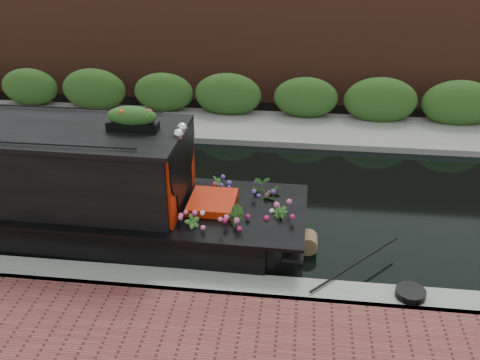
# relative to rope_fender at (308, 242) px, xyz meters

# --- Properties ---
(ground) EXTENTS (80.00, 80.00, 0.00)m
(ground) POSITION_rel_rope_fender_xyz_m (-2.39, 1.80, -0.18)
(ground) COLOR black
(ground) RESTS_ON ground
(near_bank_coping) EXTENTS (40.00, 0.60, 0.50)m
(near_bank_coping) POSITION_rel_rope_fender_xyz_m (-2.39, -1.50, -0.18)
(near_bank_coping) COLOR gray
(near_bank_coping) RESTS_ON ground
(far_bank_path) EXTENTS (40.00, 2.40, 0.34)m
(far_bank_path) POSITION_rel_rope_fender_xyz_m (-2.39, 6.00, -0.18)
(far_bank_path) COLOR gray
(far_bank_path) RESTS_ON ground
(far_hedge) EXTENTS (40.00, 1.10, 2.80)m
(far_hedge) POSITION_rel_rope_fender_xyz_m (-2.39, 6.90, -0.18)
(far_hedge) COLOR #284E1A
(far_hedge) RESTS_ON ground
(far_brick_wall) EXTENTS (40.00, 1.00, 8.00)m
(far_brick_wall) POSITION_rel_rope_fender_xyz_m (-2.39, 9.00, -0.18)
(far_brick_wall) COLOR #592D1E
(far_brick_wall) RESTS_ON ground
(rope_fender) EXTENTS (0.37, 0.39, 0.37)m
(rope_fender) POSITION_rel_rope_fender_xyz_m (0.00, 0.00, 0.00)
(rope_fender) COLOR brown
(rope_fender) RESTS_ON ground
(coiled_mooring_rope) EXTENTS (0.49, 0.49, 0.12)m
(coiled_mooring_rope) POSITION_rel_rope_fender_xyz_m (1.66, -1.47, 0.13)
(coiled_mooring_rope) COLOR black
(coiled_mooring_rope) RESTS_ON near_bank_coping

